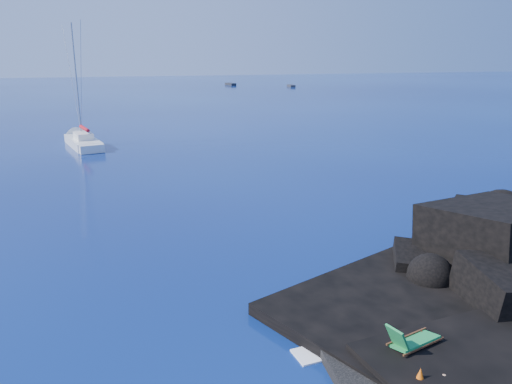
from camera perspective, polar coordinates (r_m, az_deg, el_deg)
beach at (r=16.72m, az=23.85°, el=-18.36°), size 9.08×6.86×0.70m
surf_foam at (r=20.01m, az=16.45°, el=-11.74°), size 10.00×8.00×0.06m
sailboat at (r=52.80m, az=-19.11°, el=4.94°), size 4.70×11.56×11.86m
deck_chair at (r=16.03m, az=17.79°, el=-15.23°), size 1.91×1.20×1.22m
sunbather at (r=14.92m, az=19.34°, el=-19.86°), size 1.86×0.65×0.24m
marker_cone at (r=14.82m, az=18.22°, el=-19.51°), size 0.44×0.44×0.58m
distant_boat_a at (r=148.07m, az=-2.93°, el=12.09°), size 2.28×5.07×0.65m
distant_boat_b at (r=141.08m, az=4.03°, el=11.90°), size 1.77×4.42×0.57m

